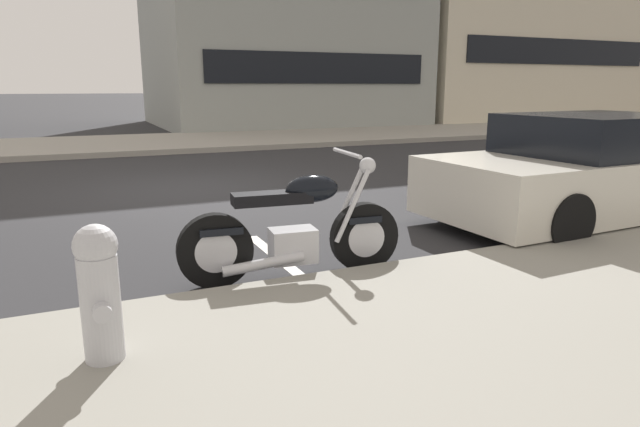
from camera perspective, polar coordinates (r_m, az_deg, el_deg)
ground_plane at (r=9.43m, az=-12.98°, el=2.47°), size 260.00×260.00×0.00m
sidewalk_far_curb at (r=21.60m, az=15.68°, el=8.29°), size 120.00×5.00×0.14m
parking_stall_stripe at (r=5.34m, az=-3.56°, el=-5.23°), size 0.12×2.20×0.01m
parked_motorcycle at (r=4.84m, az=-2.58°, el=-1.86°), size 2.00×0.62×1.12m
parked_car_across_street at (r=7.82m, az=26.67°, el=3.94°), size 4.60×2.00×1.34m
fire_hydrant at (r=3.35m, az=-21.82°, el=-7.28°), size 0.24×0.36×0.80m
townhouse_mid_block at (r=25.42m, az=-4.70°, el=21.07°), size 10.22×9.73×10.49m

